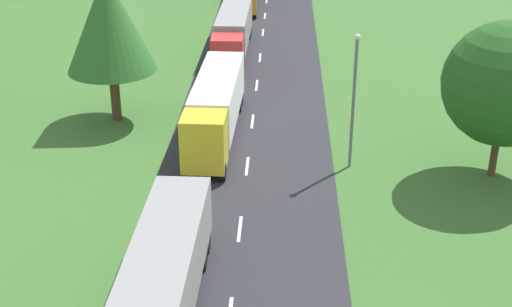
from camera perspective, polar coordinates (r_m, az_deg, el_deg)
The scene contains 8 objects.
road at distance 37.59m, azimuth -1.03°, elevation -3.78°, with size 10.00×140.00×0.06m, color #2B2B30.
lane_marking_centre at distance 35.70m, azimuth -1.23°, elevation -5.41°, with size 0.16×123.64×0.01m.
truck_lead at distance 27.61m, azimuth -7.81°, elevation -10.98°, with size 2.65×14.00×3.43m.
truck_second at distance 44.27m, azimuth -3.27°, elevation 3.88°, with size 2.80×12.97×3.61m.
truck_third at distance 61.01m, azimuth -1.84°, elevation 9.86°, with size 2.59×13.61×3.50m.
lamppost_second at distance 39.84m, azimuth 7.86°, elevation 4.68°, with size 0.36×0.36×7.90m.
tree_birch at distance 40.36m, azimuth 19.39°, elevation 5.29°, with size 6.78×6.78×8.85m.
tree_pine at distance 46.57m, azimuth -11.74°, elevation 10.25°, with size 5.78×5.78×9.83m.
Camera 1 is at (2.02, -8.30, 18.28)m, focal length 49.82 mm.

